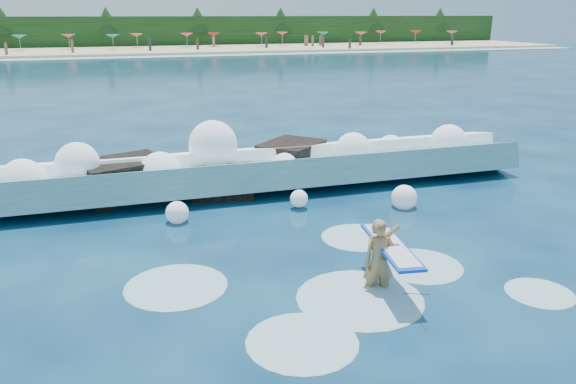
# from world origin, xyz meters

# --- Properties ---
(ground) EXTENTS (200.00, 200.00, 0.00)m
(ground) POSITION_xyz_m (0.00, 0.00, 0.00)
(ground) COLOR #07203E
(ground) RESTS_ON ground
(beach) EXTENTS (140.00, 20.00, 0.40)m
(beach) POSITION_xyz_m (0.00, 78.00, 0.20)
(beach) COLOR tan
(beach) RESTS_ON ground
(wet_band) EXTENTS (140.00, 5.00, 0.08)m
(wet_band) POSITION_xyz_m (0.00, 67.00, 0.04)
(wet_band) COLOR silver
(wet_band) RESTS_ON ground
(treeline) EXTENTS (140.00, 4.00, 5.00)m
(treeline) POSITION_xyz_m (0.00, 88.00, 2.50)
(treeline) COLOR black
(treeline) RESTS_ON ground
(breaking_wave) EXTENTS (18.43, 2.85, 1.59)m
(breaking_wave) POSITION_xyz_m (1.77, 6.35, 0.55)
(breaking_wave) COLOR teal
(breaking_wave) RESTS_ON ground
(rock_cluster) EXTENTS (8.60, 3.48, 1.50)m
(rock_cluster) POSITION_xyz_m (0.18, 6.72, 0.47)
(rock_cluster) COLOR black
(rock_cluster) RESTS_ON ground
(surfer_with_board) EXTENTS (1.13, 3.00, 1.85)m
(surfer_with_board) POSITION_xyz_m (2.48, -1.38, 0.68)
(surfer_with_board) COLOR olive
(surfer_with_board) RESTS_ON ground
(wave_spray) EXTENTS (15.48, 4.84, 2.34)m
(wave_spray) POSITION_xyz_m (1.38, 6.25, 1.07)
(wave_spray) COLOR white
(wave_spray) RESTS_ON ground
(surf_foam) EXTENTS (9.03, 6.16, 0.13)m
(surf_foam) POSITION_xyz_m (1.56, -1.04, 0.00)
(surf_foam) COLOR silver
(surf_foam) RESTS_ON ground
(beach_umbrellas) EXTENTS (112.07, 6.25, 0.50)m
(beach_umbrellas) POSITION_xyz_m (0.36, 80.37, 2.25)
(beach_umbrellas) COLOR #C53A4D
(beach_umbrellas) RESTS_ON ground
(beachgoers) EXTENTS (88.33, 11.54, 1.94)m
(beachgoers) POSITION_xyz_m (-8.52, 73.91, 1.09)
(beachgoers) COLOR #3F332D
(beachgoers) RESTS_ON ground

